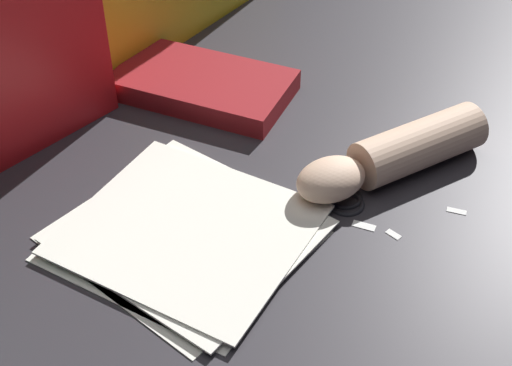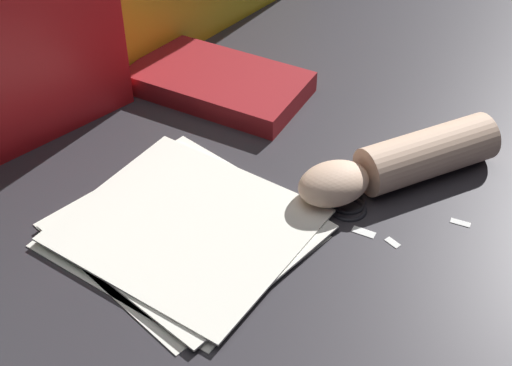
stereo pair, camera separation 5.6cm
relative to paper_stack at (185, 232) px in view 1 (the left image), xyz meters
name	(u,v)px [view 1 (the left image)]	position (x,y,z in m)	size (l,w,h in m)	color
ground_plane	(230,224)	(0.05, -0.03, -0.01)	(6.00, 6.00, 0.00)	#2D2B30
paper_stack	(185,232)	(0.00, 0.00, 0.00)	(0.29, 0.31, 0.01)	white
book_closed	(203,85)	(0.27, 0.18, 0.01)	(0.20, 0.30, 0.03)	maroon
scissors	(320,200)	(0.15, -0.10, 0.00)	(0.16, 0.18, 0.01)	silver
hand_forearm	(395,154)	(0.26, -0.16, 0.03)	(0.29, 0.19, 0.07)	beige
paper_scrap_near	(457,211)	(0.24, -0.26, -0.01)	(0.02, 0.03, 0.00)	white
paper_scrap_mid	(364,226)	(0.14, -0.17, -0.01)	(0.02, 0.03, 0.00)	white
paper_scrap_far	(393,234)	(0.15, -0.21, -0.01)	(0.01, 0.02, 0.00)	white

